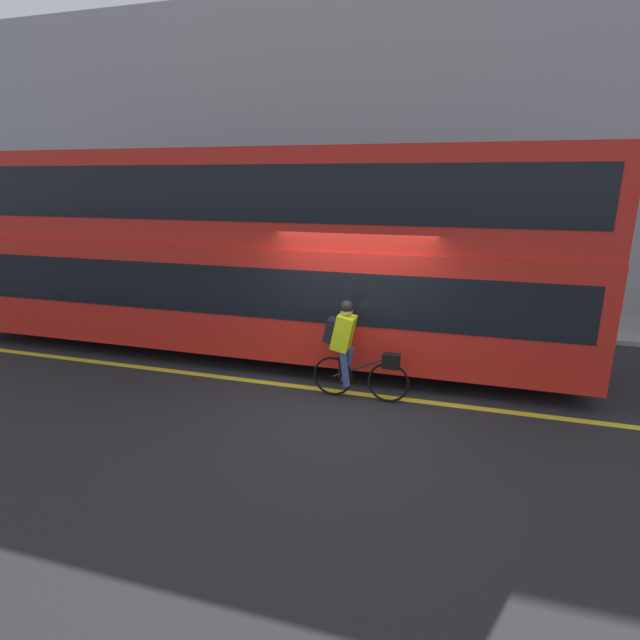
% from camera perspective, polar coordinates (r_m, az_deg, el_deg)
% --- Properties ---
extents(ground_plane, '(80.00, 80.00, 0.00)m').
position_cam_1_polar(ground_plane, '(7.99, 3.02, -8.60)').
color(ground_plane, '#232326').
extents(road_center_line, '(50.00, 0.14, 0.01)m').
position_cam_1_polar(road_center_line, '(8.08, 3.21, -8.26)').
color(road_center_line, yellow).
rests_on(road_center_line, ground_plane).
extents(sidewalk_curb, '(60.00, 2.09, 0.10)m').
position_cam_1_polar(sidewalk_curb, '(12.63, 8.42, 0.82)').
color(sidewalk_curb, gray).
rests_on(sidewalk_curb, ground_plane).
extents(building_facade, '(60.00, 0.30, 7.80)m').
position_cam_1_polar(building_facade, '(13.40, 9.91, 18.23)').
color(building_facade, '#9E9EA3').
rests_on(building_facade, ground_plane).
extents(bus, '(11.96, 2.53, 3.78)m').
position_cam_1_polar(bus, '(9.59, -7.78, 8.53)').
color(bus, black).
rests_on(bus, ground_plane).
extents(cyclist_on_bike, '(1.51, 0.32, 1.56)m').
position_cam_1_polar(cyclist_on_bike, '(7.62, 3.47, -3.00)').
color(cyclist_on_bike, black).
rests_on(cyclist_on_bike, ground_plane).
extents(street_sign_post, '(0.36, 0.09, 2.31)m').
position_cam_1_polar(street_sign_post, '(12.41, 4.19, 7.04)').
color(street_sign_post, '#59595B').
rests_on(street_sign_post, sidewalk_curb).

